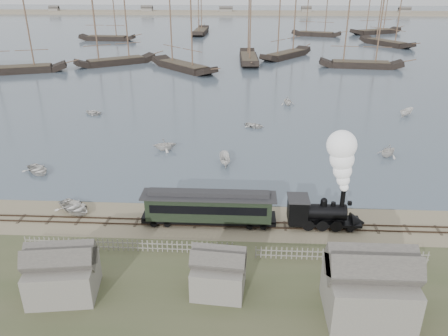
{
  "coord_description": "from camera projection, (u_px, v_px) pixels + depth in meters",
  "views": [
    {
      "loc": [
        3.87,
        -39.66,
        23.01
      ],
      "look_at": [
        1.59,
        4.13,
        3.5
      ],
      "focal_mm": 35.0,
      "sensor_mm": 36.0,
      "label": 1
    }
  ],
  "objects": [
    {
      "name": "schooner_7",
      "position": [
        200.0,
        9.0,
        179.11
      ],
      "size": [
        6.06,
        24.13,
        20.0
      ],
      "primitive_type": null,
      "rotation": [
        0.0,
        0.0,
        1.55
      ],
      "color": "black",
      "rests_on": "harbor_water"
    },
    {
      "name": "rowboat_2",
      "position": [
        225.0,
        160.0,
        57.25
      ],
      "size": [
        3.68,
        1.81,
        1.36
      ],
      "primitive_type": "imported",
      "rotation": [
        0.0,
        0.0,
        3.28
      ],
      "color": "silver",
      "rests_on": "harbor_water"
    },
    {
      "name": "schooner_0",
      "position": [
        11.0,
        32.0,
        106.86
      ],
      "size": [
        24.01,
        12.88,
        20.0
      ],
      "primitive_type": null,
      "rotation": [
        0.0,
        0.0,
        0.34
      ],
      "color": "black",
      "rests_on": "harbor_water"
    },
    {
      "name": "rail_track",
      "position": [
        205.0,
        224.0,
        43.89
      ],
      "size": [
        120.0,
        1.8,
        0.16
      ],
      "color": "#3A2B20",
      "rests_on": "ground"
    },
    {
      "name": "schooner_3",
      "position": [
        288.0,
        23.0,
        126.96
      ],
      "size": [
        17.12,
        20.37,
        20.0
      ],
      "primitive_type": null,
      "rotation": [
        0.0,
        0.0,
        0.92
      ],
      "color": "black",
      "rests_on": "harbor_water"
    },
    {
      "name": "schooner_5",
      "position": [
        390.0,
        15.0,
        149.49
      ],
      "size": [
        15.68,
        21.58,
        20.0
      ],
      "primitive_type": null,
      "rotation": [
        0.0,
        0.0,
        -1.03
      ],
      "color": "black",
      "rests_on": "harbor_water"
    },
    {
      "name": "beached_dinghy",
      "position": [
        75.0,
        207.0,
        46.15
      ],
      "size": [
        5.08,
        5.36,
        0.9
      ],
      "primitive_type": "imported",
      "rotation": [
        0.0,
        0.0,
        0.95
      ],
      "color": "silver",
      "rests_on": "ground"
    },
    {
      "name": "passenger_coach",
      "position": [
        209.0,
        206.0,
        43.05
      ],
      "size": [
        13.23,
        2.55,
        3.21
      ],
      "color": "black",
      "rests_on": "ground"
    },
    {
      "name": "rowboat_6",
      "position": [
        93.0,
        112.0,
        78.05
      ],
      "size": [
        3.7,
        4.09,
        0.7
      ],
      "primitive_type": "imported",
      "rotation": [
        0.0,
        0.0,
        4.22
      ],
      "color": "silver",
      "rests_on": "harbor_water"
    },
    {
      "name": "rowboat_4",
      "position": [
        388.0,
        151.0,
        59.71
      ],
      "size": [
        4.26,
        4.27,
        1.71
      ],
      "primitive_type": "imported",
      "rotation": [
        0.0,
        0.0,
        5.47
      ],
      "color": "silver",
      "rests_on": "harbor_water"
    },
    {
      "name": "schooner_1",
      "position": [
        113.0,
        27.0,
        117.12
      ],
      "size": [
        21.28,
        16.52,
        20.0
      ],
      "primitive_type": null,
      "rotation": [
        0.0,
        0.0,
        0.59
      ],
      "color": "black",
      "rests_on": "harbor_water"
    },
    {
      "name": "rowboat_5",
      "position": [
        406.0,
        112.0,
        77.0
      ],
      "size": [
        3.25,
        3.43,
        1.33
      ],
      "primitive_type": "imported",
      "rotation": [
        0.0,
        0.0,
        2.3
      ],
      "color": "silver",
      "rests_on": "harbor_water"
    },
    {
      "name": "harbor_water",
      "position": [
        239.0,
        29.0,
        200.82
      ],
      "size": [
        600.0,
        336.0,
        0.06
      ],
      "primitive_type": "cube",
      "color": "#465564",
      "rests_on": "ground"
    },
    {
      "name": "schooner_10",
      "position": [
        250.0,
        25.0,
        120.48
      ],
      "size": [
        6.38,
        23.12,
        20.0
      ],
      "primitive_type": null,
      "rotation": [
        0.0,
        0.0,
        -1.52
      ],
      "color": "black",
      "rests_on": "harbor_water"
    },
    {
      "name": "locomotive",
      "position": [
        336.0,
        187.0,
        41.5
      ],
      "size": [
        7.73,
        2.89,
        9.64
      ],
      "color": "black",
      "rests_on": "ground"
    },
    {
      "name": "picket_fence_east",
      "position": [
        341.0,
        261.0,
        38.29
      ],
      "size": [
        15.0,
        0.1,
        1.2
      ],
      "primitive_type": null,
      "color": "gray",
      "rests_on": "ground"
    },
    {
      "name": "schooner_6",
      "position": [
        105.0,
        13.0,
        160.94
      ],
      "size": [
        21.23,
        5.98,
        20.0
      ],
      "primitive_type": null,
      "rotation": [
        0.0,
        0.0,
        -0.05
      ],
      "color": "black",
      "rests_on": "harbor_water"
    },
    {
      "name": "shed_left",
      "position": [
        66.0,
        294.0,
        34.34
      ],
      "size": [
        5.0,
        4.0,
        4.1
      ],
      "primitive_type": null,
      "color": "gray",
      "rests_on": "ground"
    },
    {
      "name": "shed_right",
      "position": [
        365.0,
        313.0,
        32.34
      ],
      "size": [
        6.0,
        5.0,
        5.1
      ],
      "primitive_type": null,
      "color": "gray",
      "rests_on": "ground"
    },
    {
      "name": "rowboat_3",
      "position": [
        254.0,
        125.0,
        71.32
      ],
      "size": [
        3.65,
        4.04,
        0.69
      ],
      "primitive_type": "imported",
      "rotation": [
        0.0,
        0.0,
        1.08
      ],
      "color": "silver",
      "rests_on": "harbor_water"
    },
    {
      "name": "schooner_2",
      "position": [
        182.0,
        30.0,
        110.33
      ],
      "size": [
        20.01,
        20.65,
        20.0
      ],
      "primitive_type": null,
      "rotation": [
        0.0,
        0.0,
        -0.81
      ],
      "color": "black",
      "rests_on": "harbor_water"
    },
    {
      "name": "rowboat_1",
      "position": [
        165.0,
        144.0,
        61.87
      ],
      "size": [
        3.59,
        3.9,
        1.73
      ],
      "primitive_type": "imported",
      "rotation": [
        0.0,
        0.0,
        1.83
      ],
      "color": "silver",
      "rests_on": "harbor_water"
    },
    {
      "name": "schooner_4",
      "position": [
        365.0,
        29.0,
        112.99
      ],
      "size": [
        22.06,
        7.24,
        20.0
      ],
      "primitive_type": null,
      "rotation": [
        0.0,
        0.0,
        -0.1
      ],
      "color": "black",
      "rests_on": "harbor_water"
    },
    {
      "name": "picket_fence_west",
      "position": [
        129.0,
        251.0,
        39.65
      ],
      "size": [
        19.0,
        0.1,
        1.2
      ],
      "primitive_type": null,
      "color": "gray",
      "rests_on": "ground"
    },
    {
      "name": "schooner_9",
      "position": [
        379.0,
        9.0,
        179.57
      ],
      "size": [
        23.55,
        15.2,
        20.0
      ],
      "primitive_type": null,
      "rotation": [
        0.0,
        0.0,
        0.45
      ],
      "color": "black",
      "rests_on": "harbor_water"
    },
    {
      "name": "shed_mid",
      "position": [
        219.0,
        290.0,
        34.68
      ],
      "size": [
        4.0,
        3.5,
        3.6
      ],
      "primitive_type": null,
      "color": "gray",
      "rests_on": "ground"
    },
    {
      "name": "ground",
      "position": [
        207.0,
        214.0,
        45.73
      ],
      "size": [
        600.0,
        600.0,
        0.0
      ],
      "primitive_type": "plane",
      "color": "tan",
      "rests_on": "ground"
    },
    {
      "name": "rowboat_0",
      "position": [
        38.0,
        170.0,
        54.91
      ],
      "size": [
        4.9,
        4.98,
        0.85
      ],
      "primitive_type": "imported",
      "rotation": [
        0.0,
        0.0,
        0.83
      ],
      "color": "silver",
      "rests_on": "harbor_water"
    },
    {
      "name": "far_spit",
      "position": [
        242.0,
        14.0,
        273.82
      ],
      "size": [
        500.0,
        20.0,
        1.8
      ],
      "primitive_type": "cube",
      "color": "tan",
      "rests_on": "ground"
    },
    {
      "name": "rowboat_7",
      "position": [
        288.0,
        101.0,
        83.3
      ],
      "size": [
        3.76,
        3.49,
        1.62
      ],
      "primitive_type": "imported",
      "rotation": [
        0.0,
        0.0,
        0.32
      ],
      "color": "silver",
      "rests_on": "harbor_water"
    },
    {
      "name": "schooner_8",
      "position": [
        318.0,
        10.0,
        172.39
      ],
      "size": [
        19.91,
        10.13,
        20.0
      ],
      "primitive_type": null,
      "rotation": [
        0.0,
        0.0,
        -0.31
      ],
      "color": "black",
      "rests_on": "harbor_water"
    }
  ]
}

